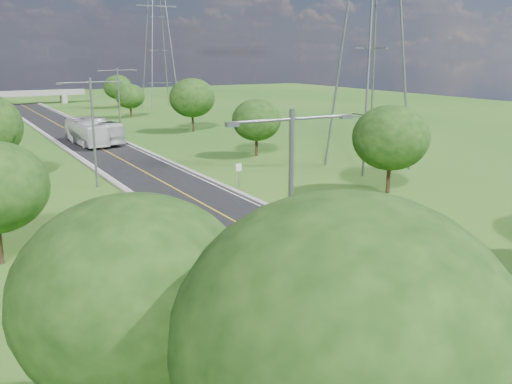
% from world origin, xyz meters
% --- Properties ---
extents(ground, '(260.00, 260.00, 0.00)m').
position_xyz_m(ground, '(0.00, 60.00, 0.00)').
color(ground, '#215618').
rests_on(ground, ground).
extents(road, '(8.00, 150.00, 0.06)m').
position_xyz_m(road, '(0.00, 66.00, 0.03)').
color(road, black).
rests_on(road, ground).
extents(curb_left, '(0.50, 150.00, 0.22)m').
position_xyz_m(curb_left, '(-4.25, 66.00, 0.11)').
color(curb_left, gray).
rests_on(curb_left, ground).
extents(curb_right, '(0.50, 150.00, 0.22)m').
position_xyz_m(curb_right, '(4.25, 66.00, 0.11)').
color(curb_right, gray).
rests_on(curb_right, ground).
extents(speed_limit_sign, '(0.55, 0.09, 2.40)m').
position_xyz_m(speed_limit_sign, '(5.20, 37.98, 1.60)').
color(speed_limit_sign, slate).
rests_on(speed_limit_sign, ground).
extents(overpass, '(30.00, 3.00, 3.20)m').
position_xyz_m(overpass, '(0.00, 140.00, 2.41)').
color(overpass, gray).
rests_on(overpass, ground).
extents(streetlight_near_left, '(5.90, 0.25, 10.00)m').
position_xyz_m(streetlight_near_left, '(-6.00, 12.00, 5.94)').
color(streetlight_near_left, slate).
rests_on(streetlight_near_left, ground).
extents(streetlight_mid_left, '(5.90, 0.25, 10.00)m').
position_xyz_m(streetlight_mid_left, '(-6.00, 45.00, 5.94)').
color(streetlight_mid_left, slate).
rests_on(streetlight_mid_left, ground).
extents(streetlight_far_right, '(5.90, 0.25, 10.00)m').
position_xyz_m(streetlight_far_right, '(6.00, 78.00, 5.94)').
color(streetlight_far_right, slate).
rests_on(streetlight_far_right, ground).
extents(power_tower_near, '(9.00, 6.40, 28.00)m').
position_xyz_m(power_tower_near, '(22.00, 40.00, 14.01)').
color(power_tower_near, slate).
rests_on(power_tower_near, ground).
extents(power_tower_far, '(9.00, 6.40, 28.00)m').
position_xyz_m(power_tower_far, '(26.00, 115.00, 14.01)').
color(power_tower_far, slate).
rests_on(power_tower_far, ground).
extents(tree_la, '(7.14, 7.14, 8.30)m').
position_xyz_m(tree_la, '(-14.00, 8.00, 5.27)').
color(tree_la, black).
rests_on(tree_la, ground).
extents(tree_lf, '(7.98, 7.98, 9.28)m').
position_xyz_m(tree_lf, '(-11.00, 2.00, 5.89)').
color(tree_lf, black).
rests_on(tree_lf, ground).
extents(tree_rb, '(6.72, 6.72, 7.82)m').
position_xyz_m(tree_rb, '(16.00, 30.00, 4.95)').
color(tree_rb, black).
rests_on(tree_rb, ground).
extents(tree_rc, '(5.88, 5.88, 6.84)m').
position_xyz_m(tree_rc, '(15.00, 52.00, 4.33)').
color(tree_rc, black).
rests_on(tree_rc, ground).
extents(tree_rd, '(7.14, 7.14, 8.30)m').
position_xyz_m(tree_rd, '(17.00, 76.00, 5.27)').
color(tree_rd, black).
rests_on(tree_rd, ground).
extents(tree_re, '(5.46, 5.46, 6.35)m').
position_xyz_m(tree_re, '(14.50, 100.00, 4.02)').
color(tree_re, black).
rests_on(tree_re, ground).
extents(tree_rf, '(6.30, 6.30, 7.33)m').
position_xyz_m(tree_rf, '(18.00, 120.00, 4.64)').
color(tree_rf, black).
rests_on(tree_rf, ground).
extents(bus_outbound, '(4.40, 12.23, 3.33)m').
position_xyz_m(bus_outbound, '(0.80, 71.35, 1.73)').
color(bus_outbound, silver).
rests_on(bus_outbound, road).
extents(bus_inbound, '(3.30, 11.71, 3.23)m').
position_xyz_m(bus_inbound, '(-0.90, 70.55, 1.67)').
color(bus_inbound, white).
rests_on(bus_inbound, road).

